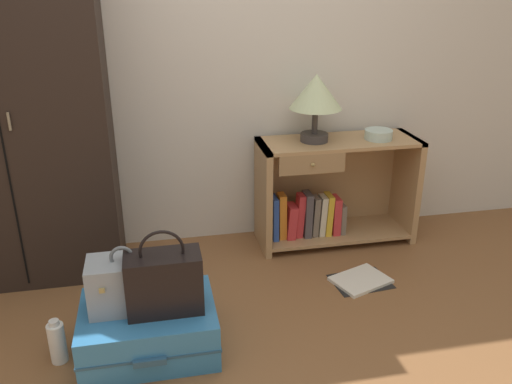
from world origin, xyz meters
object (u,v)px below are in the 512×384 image
Objects in this scene: bookshelf at (328,193)px; bowl at (378,134)px; bottle at (57,342)px; wardrobe at (9,111)px; suitcase_large at (149,328)px; handbag at (164,282)px; train_case at (124,284)px; open_book_on_floor at (361,280)px; table_lamp at (316,95)px.

bowl is (0.29, -0.04, 0.39)m from bookshelf.
bookshelf is 4.61× the size of bottle.
bookshelf is (1.82, 0.05, -0.64)m from wardrobe.
suitcase_large is 0.28m from handbag.
open_book_on_floor is (1.29, 0.33, -0.35)m from train_case.
bottle reaches higher than open_book_on_floor.
train_case is 0.80× the size of handbag.
wardrobe is 4.88× the size of handbag.
suitcase_large is (-1.46, -0.87, -0.60)m from bowl.
handbag reaches higher than train_case.
bowl reaches higher than bottle.
handbag reaches higher than bottle.
open_book_on_floor is at bearing -15.39° from wardrobe.
wardrobe reaches higher than bowl.
open_book_on_floor is (1.20, 0.36, -0.11)m from suitcase_large.
suitcase_large is 1.25m from open_book_on_floor.
table_lamp reaches higher than open_book_on_floor.
table_lamp is 0.66× the size of suitcase_large.
suitcase_large is at bearing -139.32° from table_lamp.
bottle is 1.65m from open_book_on_floor.
wardrobe is 1.93× the size of bookshelf.
handbag is (-1.09, -0.95, 0.05)m from bookshelf.
open_book_on_floor is (1.85, -0.51, -0.96)m from wardrobe.
handbag is (0.17, -0.06, 0.02)m from train_case.
suitcase_large is 0.26m from train_case.
open_book_on_floor is (0.02, -0.55, -0.32)m from bookshelf.
train_case is at bearing 162.03° from handbag.
table_lamp is 0.48m from bowl.
wardrobe is at bearing -179.91° from bowl.
wardrobe is 1.71m from table_lamp.
bookshelf reaches higher than open_book_on_floor.
table_lamp is (1.71, 0.04, 0.00)m from wardrobe.
train_case is at bearing -56.42° from wardrobe.
bookshelf reaches higher than bottle.
table_lamp is at bearing 174.60° from bowl.
wardrobe is at bearing 105.52° from bottle.
suitcase_large is (0.65, -0.87, -0.85)m from wardrobe.
table_lamp is 1.12× the size of open_book_on_floor.
bowl is 0.47× the size of open_book_on_floor.
bowl is at bearing 33.24° from handbag.
suitcase_large is at bearing -15.75° from train_case.
bottle is at bearing 176.28° from handbag.
bottle is (-1.58, -0.91, -0.23)m from bookshelf.
bottle is (0.24, -0.87, -0.87)m from wardrobe.
handbag is (0.08, -0.03, 0.26)m from suitcase_large.
bookshelf is 1.84m from bottle.
bowl is 0.28× the size of suitcase_large.
wardrobe is at bearing 123.58° from train_case.
open_book_on_floor is (-0.27, -0.51, -0.71)m from bowl.
table_lamp is 1.64m from suitcase_large.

